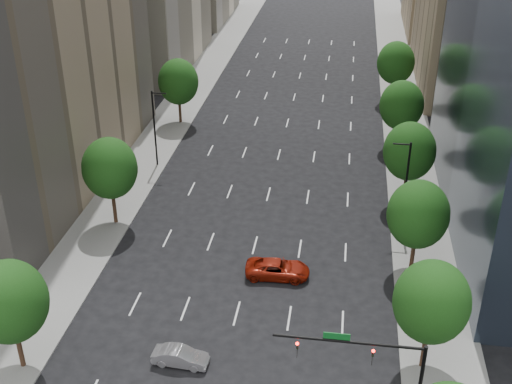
% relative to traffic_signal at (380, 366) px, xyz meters
% --- Properties ---
extents(sidewalk_left, '(6.00, 200.00, 0.15)m').
position_rel_traffic_signal_xyz_m(sidewalk_left, '(-26.03, 30.00, -5.10)').
color(sidewalk_left, slate).
rests_on(sidewalk_left, ground).
extents(sidewalk_right, '(6.00, 200.00, 0.15)m').
position_rel_traffic_signal_xyz_m(sidewalk_right, '(4.97, 30.00, -5.10)').
color(sidewalk_right, slate).
rests_on(sidewalk_right, ground).
extents(tree_right_1, '(5.20, 5.20, 8.75)m').
position_rel_traffic_signal_xyz_m(tree_right_1, '(3.47, 6.00, 0.58)').
color(tree_right_1, '#382316').
rests_on(tree_right_1, ground).
extents(tree_right_2, '(5.20, 5.20, 8.61)m').
position_rel_traffic_signal_xyz_m(tree_right_2, '(3.47, 18.00, 0.43)').
color(tree_right_2, '#382316').
rests_on(tree_right_2, ground).
extents(tree_right_3, '(5.20, 5.20, 8.89)m').
position_rel_traffic_signal_xyz_m(tree_right_3, '(3.47, 30.00, 0.72)').
color(tree_right_3, '#382316').
rests_on(tree_right_3, ground).
extents(tree_right_4, '(5.20, 5.20, 8.46)m').
position_rel_traffic_signal_xyz_m(tree_right_4, '(3.47, 44.00, 0.29)').
color(tree_right_4, '#382316').
rests_on(tree_right_4, ground).
extents(tree_right_5, '(5.20, 5.20, 8.75)m').
position_rel_traffic_signal_xyz_m(tree_right_5, '(3.47, 60.00, 0.58)').
color(tree_right_5, '#382316').
rests_on(tree_right_5, ground).
extents(tree_left_0, '(5.20, 5.20, 8.75)m').
position_rel_traffic_signal_xyz_m(tree_left_0, '(-24.53, 2.00, 0.58)').
color(tree_left_0, '#382316').
rests_on(tree_left_0, ground).
extents(tree_left_1, '(5.20, 5.20, 8.97)m').
position_rel_traffic_signal_xyz_m(tree_left_1, '(-24.53, 22.00, 0.79)').
color(tree_left_1, '#382316').
rests_on(tree_left_1, ground).
extents(tree_left_2, '(5.20, 5.20, 8.68)m').
position_rel_traffic_signal_xyz_m(tree_left_2, '(-24.53, 48.00, 0.50)').
color(tree_left_2, '#382316').
rests_on(tree_left_2, ground).
extents(streetlight_rn, '(1.70, 0.20, 9.00)m').
position_rel_traffic_signal_xyz_m(streetlight_rn, '(2.91, 25.00, -0.33)').
color(streetlight_rn, black).
rests_on(streetlight_rn, ground).
extents(streetlight_ln, '(1.70, 0.20, 9.00)m').
position_rel_traffic_signal_xyz_m(streetlight_ln, '(-23.96, 35.00, -0.33)').
color(streetlight_ln, black).
rests_on(streetlight_ln, ground).
extents(traffic_signal, '(9.12, 0.40, 7.38)m').
position_rel_traffic_signal_xyz_m(traffic_signal, '(0.00, 0.00, 0.00)').
color(traffic_signal, black).
rests_on(traffic_signal, ground).
extents(car_silver, '(4.08, 1.61, 1.32)m').
position_rel_traffic_signal_xyz_m(car_silver, '(-13.53, 3.86, -4.51)').
color(car_silver, gray).
rests_on(car_silver, ground).
extents(car_red_far, '(5.57, 2.73, 1.52)m').
position_rel_traffic_signal_xyz_m(car_red_far, '(-7.91, 15.44, -4.41)').
color(car_red_far, maroon).
rests_on(car_red_far, ground).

